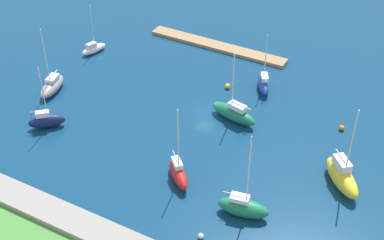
{
  "coord_description": "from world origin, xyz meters",
  "views": [
    {
      "loc": [
        -30.09,
        59.76,
        49.28
      ],
      "look_at": [
        0.0,
        4.16,
        1.5
      ],
      "focal_mm": 51.57,
      "sensor_mm": 36.0,
      "label": 1
    }
  ],
  "objects_px": {
    "mooring_buoy_yellow": "(228,86)",
    "sailboat_green_off_beacon": "(243,207)",
    "sailboat_gray_far_north": "(52,86)",
    "sailboat_red_lone_south": "(178,173)",
    "pier_dock": "(217,46)",
    "sailboat_blue_along_channel": "(264,83)",
    "sailboat_yellow_mid_basin": "(342,176)",
    "sailboat_navy_east_end": "(46,121)",
    "sailboat_green_outer_mooring": "(234,113)",
    "mooring_buoy_white": "(201,236)",
    "mooring_buoy_orange": "(342,128)",
    "sailboat_white_near_pier": "(94,48)"
  },
  "relations": [
    {
      "from": "mooring_buoy_yellow",
      "to": "sailboat_green_off_beacon",
      "type": "bearing_deg",
      "value": 119.29
    },
    {
      "from": "sailboat_gray_far_north",
      "to": "sailboat_red_lone_south",
      "type": "xyz_separation_m",
      "value": [
        -27.74,
        8.36,
        0.2
      ]
    },
    {
      "from": "pier_dock",
      "to": "sailboat_green_off_beacon",
      "type": "xyz_separation_m",
      "value": [
        -20.7,
        34.95,
        0.97
      ]
    },
    {
      "from": "sailboat_blue_along_channel",
      "to": "sailboat_yellow_mid_basin",
      "type": "relative_size",
      "value": 0.79
    },
    {
      "from": "sailboat_navy_east_end",
      "to": "sailboat_green_outer_mooring",
      "type": "distance_m",
      "value": 27.29
    },
    {
      "from": "sailboat_yellow_mid_basin",
      "to": "sailboat_navy_east_end",
      "type": "xyz_separation_m",
      "value": [
        41.02,
        8.5,
        -0.33
      ]
    },
    {
      "from": "sailboat_blue_along_channel",
      "to": "mooring_buoy_yellow",
      "type": "distance_m",
      "value": 5.77
    },
    {
      "from": "sailboat_green_off_beacon",
      "to": "sailboat_green_outer_mooring",
      "type": "height_order",
      "value": "sailboat_green_off_beacon"
    },
    {
      "from": "sailboat_green_outer_mooring",
      "to": "mooring_buoy_white",
      "type": "distance_m",
      "value": 23.28
    },
    {
      "from": "sailboat_gray_far_north",
      "to": "sailboat_yellow_mid_basin",
      "type": "height_order",
      "value": "sailboat_yellow_mid_basin"
    },
    {
      "from": "sailboat_blue_along_channel",
      "to": "sailboat_green_outer_mooring",
      "type": "distance_m",
      "value": 9.77
    },
    {
      "from": "sailboat_yellow_mid_basin",
      "to": "sailboat_blue_along_channel",
      "type": "bearing_deg",
      "value": -174.94
    },
    {
      "from": "sailboat_yellow_mid_basin",
      "to": "mooring_buoy_white",
      "type": "bearing_deg",
      "value": -77.81
    },
    {
      "from": "sailboat_blue_along_channel",
      "to": "mooring_buoy_yellow",
      "type": "height_order",
      "value": "sailboat_blue_along_channel"
    },
    {
      "from": "pier_dock",
      "to": "sailboat_green_outer_mooring",
      "type": "xyz_separation_m",
      "value": [
        -11.69,
        18.22,
        0.98
      ]
    },
    {
      "from": "sailboat_navy_east_end",
      "to": "mooring_buoy_orange",
      "type": "height_order",
      "value": "sailboat_navy_east_end"
    },
    {
      "from": "sailboat_green_off_beacon",
      "to": "sailboat_gray_far_north",
      "type": "distance_m",
      "value": 38.83
    },
    {
      "from": "sailboat_blue_along_channel",
      "to": "sailboat_red_lone_south",
      "type": "bearing_deg",
      "value": 148.47
    },
    {
      "from": "sailboat_gray_far_north",
      "to": "sailboat_navy_east_end",
      "type": "bearing_deg",
      "value": 22.03
    },
    {
      "from": "sailboat_navy_east_end",
      "to": "mooring_buoy_orange",
      "type": "distance_m",
      "value": 42.76
    },
    {
      "from": "sailboat_white_near_pier",
      "to": "sailboat_yellow_mid_basin",
      "type": "bearing_deg",
      "value": -87.57
    },
    {
      "from": "sailboat_blue_along_channel",
      "to": "mooring_buoy_white",
      "type": "relative_size",
      "value": 13.79
    },
    {
      "from": "sailboat_blue_along_channel",
      "to": "mooring_buoy_orange",
      "type": "height_order",
      "value": "sailboat_blue_along_channel"
    },
    {
      "from": "sailboat_red_lone_south",
      "to": "mooring_buoy_yellow",
      "type": "distance_m",
      "value": 22.65
    },
    {
      "from": "mooring_buoy_yellow",
      "to": "mooring_buoy_orange",
      "type": "bearing_deg",
      "value": 174.22
    },
    {
      "from": "sailboat_gray_far_north",
      "to": "mooring_buoy_orange",
      "type": "bearing_deg",
      "value": 92.42
    },
    {
      "from": "sailboat_yellow_mid_basin",
      "to": "sailboat_red_lone_south",
      "type": "distance_m",
      "value": 20.82
    },
    {
      "from": "sailboat_yellow_mid_basin",
      "to": "sailboat_green_outer_mooring",
      "type": "bearing_deg",
      "value": -151.03
    },
    {
      "from": "mooring_buoy_yellow",
      "to": "mooring_buoy_orange",
      "type": "xyz_separation_m",
      "value": [
        -19.2,
        1.95,
        -0.03
      ]
    },
    {
      "from": "sailboat_red_lone_south",
      "to": "sailboat_navy_east_end",
      "type": "bearing_deg",
      "value": -137.98
    },
    {
      "from": "sailboat_white_near_pier",
      "to": "mooring_buoy_white",
      "type": "height_order",
      "value": "sailboat_white_near_pier"
    },
    {
      "from": "mooring_buoy_white",
      "to": "sailboat_gray_far_north",
      "type": "bearing_deg",
      "value": -24.12
    },
    {
      "from": "sailboat_white_near_pier",
      "to": "sailboat_blue_along_channel",
      "type": "distance_m",
      "value": 31.03
    },
    {
      "from": "sailboat_green_outer_mooring",
      "to": "sailboat_navy_east_end",
      "type": "bearing_deg",
      "value": 43.81
    },
    {
      "from": "pier_dock",
      "to": "mooring_buoy_orange",
      "type": "distance_m",
      "value": 29.51
    },
    {
      "from": "sailboat_yellow_mid_basin",
      "to": "sailboat_green_outer_mooring",
      "type": "height_order",
      "value": "sailboat_yellow_mid_basin"
    },
    {
      "from": "sailboat_red_lone_south",
      "to": "sailboat_white_near_pier",
      "type": "bearing_deg",
      "value": -172.46
    },
    {
      "from": "pier_dock",
      "to": "mooring_buoy_yellow",
      "type": "relative_size",
      "value": 30.29
    },
    {
      "from": "sailboat_gray_far_north",
      "to": "sailboat_white_near_pier",
      "type": "distance_m",
      "value": 13.16
    },
    {
      "from": "sailboat_blue_along_channel",
      "to": "mooring_buoy_yellow",
      "type": "bearing_deg",
      "value": 88.7
    },
    {
      "from": "sailboat_white_near_pier",
      "to": "sailboat_yellow_mid_basin",
      "type": "height_order",
      "value": "sailboat_yellow_mid_basin"
    },
    {
      "from": "sailboat_blue_along_channel",
      "to": "mooring_buoy_orange",
      "type": "bearing_deg",
      "value": -135.86
    },
    {
      "from": "mooring_buoy_orange",
      "to": "mooring_buoy_white",
      "type": "distance_m",
      "value": 28.91
    },
    {
      "from": "sailboat_yellow_mid_basin",
      "to": "mooring_buoy_orange",
      "type": "distance_m",
      "value": 11.72
    },
    {
      "from": "sailboat_green_outer_mooring",
      "to": "mooring_buoy_orange",
      "type": "height_order",
      "value": "sailboat_green_outer_mooring"
    },
    {
      "from": "sailboat_gray_far_north",
      "to": "mooring_buoy_orange",
      "type": "height_order",
      "value": "sailboat_gray_far_north"
    },
    {
      "from": "sailboat_blue_along_channel",
      "to": "sailboat_yellow_mid_basin",
      "type": "xyz_separation_m",
      "value": [
        -17.21,
        15.77,
        0.29
      ]
    },
    {
      "from": "sailboat_navy_east_end",
      "to": "sailboat_green_off_beacon",
      "type": "bearing_deg",
      "value": -45.47
    },
    {
      "from": "mooring_buoy_yellow",
      "to": "mooring_buoy_orange",
      "type": "distance_m",
      "value": 19.3
    },
    {
      "from": "sailboat_blue_along_channel",
      "to": "sailboat_yellow_mid_basin",
      "type": "height_order",
      "value": "sailboat_yellow_mid_basin"
    }
  ]
}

